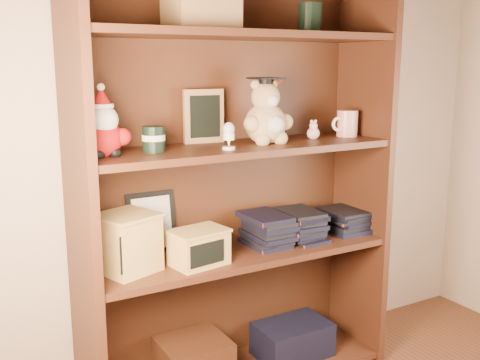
# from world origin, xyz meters

# --- Properties ---
(bookcase) EXTENTS (1.20, 0.35, 1.60)m
(bookcase) POSITION_xyz_m (0.13, 1.36, 0.78)
(bookcase) COLOR #482414
(bookcase) RESTS_ON ground
(shelf_lower) EXTENTS (1.14, 0.33, 0.02)m
(shelf_lower) POSITION_xyz_m (0.13, 1.30, 0.54)
(shelf_lower) COLOR #482414
(shelf_lower) RESTS_ON ground
(shelf_upper) EXTENTS (1.14, 0.33, 0.02)m
(shelf_upper) POSITION_xyz_m (0.13, 1.30, 0.94)
(shelf_upper) COLOR #482414
(shelf_upper) RESTS_ON ground
(santa_plush) EXTENTS (0.17, 0.12, 0.24)m
(santa_plush) POSITION_xyz_m (-0.37, 1.30, 1.04)
(santa_plush) COLOR #A50F0F
(santa_plush) RESTS_ON shelf_upper
(teachers_tin) EXTENTS (0.08, 0.08, 0.09)m
(teachers_tin) POSITION_xyz_m (-0.20, 1.30, 0.99)
(teachers_tin) COLOR black
(teachers_tin) RESTS_ON shelf_upper
(chalkboard_plaque) EXTENTS (0.16, 0.09, 0.20)m
(chalkboard_plaque) POSITION_xyz_m (0.05, 1.42, 1.05)
(chalkboard_plaque) COLOR #9E7547
(chalkboard_plaque) RESTS_ON shelf_upper
(egg_cup) EXTENTS (0.04, 0.04, 0.09)m
(egg_cup) POSITION_xyz_m (0.05, 1.23, 1.00)
(egg_cup) COLOR white
(egg_cup) RESTS_ON shelf_upper
(grad_teddy_bear) EXTENTS (0.20, 0.18, 0.25)m
(grad_teddy_bear) POSITION_xyz_m (0.24, 1.30, 1.04)
(grad_teddy_bear) COLOR tan
(grad_teddy_bear) RESTS_ON shelf_upper
(pink_figurine) EXTENTS (0.05, 0.05, 0.08)m
(pink_figurine) POSITION_xyz_m (0.46, 1.30, 0.98)
(pink_figurine) COLOR beige
(pink_figurine) RESTS_ON shelf_upper
(teacher_mug) EXTENTS (0.12, 0.08, 0.11)m
(teacher_mug) POSITION_xyz_m (0.63, 1.30, 1.00)
(teacher_mug) COLOR silver
(teacher_mug) RESTS_ON shelf_upper
(certificate_frame) EXTENTS (0.18, 0.05, 0.23)m
(certificate_frame) POSITION_xyz_m (-0.16, 1.44, 0.66)
(certificate_frame) COLOR black
(certificate_frame) RESTS_ON shelf_lower
(treats_box) EXTENTS (0.23, 0.23, 0.20)m
(treats_box) POSITION_xyz_m (-0.30, 1.30, 0.65)
(treats_box) COLOR tan
(treats_box) RESTS_ON shelf_lower
(pencils_box) EXTENTS (0.21, 0.17, 0.13)m
(pencils_box) POSITION_xyz_m (-0.07, 1.24, 0.61)
(pencils_box) COLOR tan
(pencils_box) RESTS_ON shelf_lower
(book_stack_left) EXTENTS (0.14, 0.20, 0.11)m
(book_stack_left) POSITION_xyz_m (0.26, 1.30, 0.61)
(book_stack_left) COLOR black
(book_stack_left) RESTS_ON shelf_lower
(book_stack_mid) EXTENTS (0.14, 0.20, 0.13)m
(book_stack_mid) POSITION_xyz_m (0.41, 1.30, 0.61)
(book_stack_mid) COLOR black
(book_stack_mid) RESTS_ON shelf_lower
(book_stack_right) EXTENTS (0.14, 0.20, 0.10)m
(book_stack_right) POSITION_xyz_m (0.63, 1.30, 0.60)
(book_stack_right) COLOR black
(book_stack_right) RESTS_ON shelf_lower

